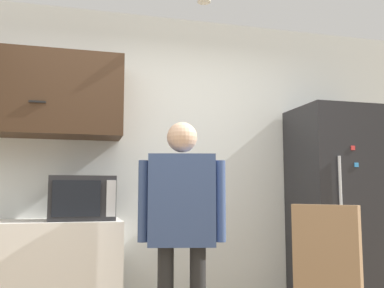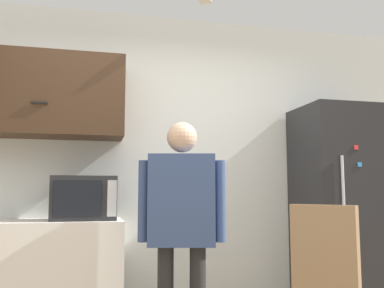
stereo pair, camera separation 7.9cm
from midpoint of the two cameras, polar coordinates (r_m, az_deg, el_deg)
The scene contains 5 objects.
back_wall at distance 3.76m, azimuth -6.69°, elevation -2.87°, with size 6.00×0.06×2.70m.
microwave at distance 3.37m, azimuth -15.06°, elevation -6.98°, with size 0.48×0.38×0.33m.
person at distance 2.97m, azimuth -2.13°, elevation -9.13°, with size 0.59×0.32×1.61m.
refrigerator at distance 4.01m, azimuth 18.53°, elevation -8.75°, with size 0.74×0.66×1.87m.
ceiling_light at distance 3.70m, azimuth 0.96°, elevation 18.51°, with size 0.11×0.11×0.01m.
Camera 1 is at (-0.56, -1.96, 1.12)m, focal length 40.00 mm.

